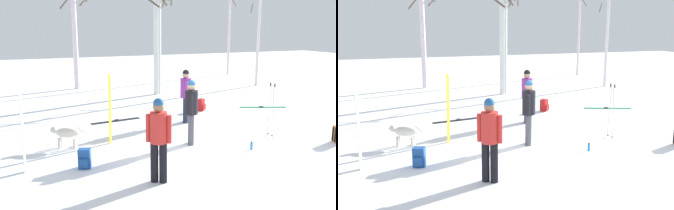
% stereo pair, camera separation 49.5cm
% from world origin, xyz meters
% --- Properties ---
extents(ground_plane, '(60.00, 60.00, 0.00)m').
position_xyz_m(ground_plane, '(0.00, 0.00, 0.00)').
color(ground_plane, white).
extents(person_0, '(0.45, 0.34, 1.72)m').
position_xyz_m(person_0, '(-1.91, -0.93, 0.98)').
color(person_0, black).
rests_on(person_0, ground_plane).
extents(person_1, '(0.34, 0.48, 1.72)m').
position_xyz_m(person_1, '(-0.22, 1.04, 0.98)').
color(person_1, '#4C4C56').
rests_on(person_1, ground_plane).
extents(person_2, '(0.34, 0.49, 1.72)m').
position_xyz_m(person_2, '(0.64, 3.17, 0.98)').
color(person_2, '#1E2338').
rests_on(person_2, ground_plane).
extents(dog, '(0.82, 0.47, 0.57)m').
position_xyz_m(dog, '(-3.32, 1.98, 0.39)').
color(dog, beige).
rests_on(dog, ground_plane).
extents(ski_pair_planted_0, '(0.13, 0.17, 1.85)m').
position_xyz_m(ski_pair_planted_0, '(-2.15, 1.96, 0.92)').
color(ski_pair_planted_0, yellow).
rests_on(ski_pair_planted_0, ground_plane).
extents(ski_pair_planted_1, '(0.07, 0.18, 1.77)m').
position_xyz_m(ski_pair_planted_1, '(-4.36, 0.69, 0.88)').
color(ski_pair_planted_1, white).
rests_on(ski_pair_planted_1, ground_plane).
extents(ski_pair_lying_0, '(1.69, 0.38, 0.05)m').
position_xyz_m(ski_pair_lying_0, '(-1.40, 4.20, 0.01)').
color(ski_pair_lying_0, black).
rests_on(ski_pair_lying_0, ground_plane).
extents(ski_pair_lying_1, '(1.70, 0.82, 0.05)m').
position_xyz_m(ski_pair_lying_1, '(4.35, 4.06, 0.01)').
color(ski_pair_lying_1, green).
rests_on(ski_pair_lying_1, ground_plane).
extents(ski_poles_0, '(0.07, 0.28, 1.54)m').
position_xyz_m(ski_poles_0, '(2.12, 0.75, 0.82)').
color(ski_poles_0, '#B2B2BC').
rests_on(ski_poles_0, ground_plane).
extents(backpack_0, '(0.32, 0.34, 0.44)m').
position_xyz_m(backpack_0, '(-3.14, 0.40, 0.21)').
color(backpack_0, '#1E4C99').
rests_on(backpack_0, ground_plane).
extents(backpack_2, '(0.34, 0.34, 0.44)m').
position_xyz_m(backpack_2, '(1.91, 4.49, 0.21)').
color(backpack_2, red).
rests_on(backpack_2, ground_plane).
extents(water_bottle_0, '(0.06, 0.06, 0.21)m').
position_xyz_m(water_bottle_0, '(0.99, 0.03, 0.10)').
color(water_bottle_0, '#1E72BF').
rests_on(water_bottle_0, ground_plane).
extents(birch_tree_2, '(1.54, 1.57, 6.62)m').
position_xyz_m(birch_tree_2, '(-1.41, 11.35, 3.30)').
color(birch_tree_2, silver).
rests_on(birch_tree_2, ground_plane).
extents(birch_tree_3, '(1.83, 1.48, 6.86)m').
position_xyz_m(birch_tree_3, '(1.64, 8.32, 3.57)').
color(birch_tree_3, silver).
rests_on(birch_tree_3, ground_plane).
extents(birch_tree_4, '(1.54, 1.73, 5.91)m').
position_xyz_m(birch_tree_4, '(1.77, 8.38, 3.15)').
color(birch_tree_4, silver).
rests_on(birch_tree_4, ground_plane).
extents(birch_tree_5, '(1.15, 1.16, 6.23)m').
position_xyz_m(birch_tree_5, '(7.34, 8.66, 3.16)').
color(birch_tree_5, silver).
rests_on(birch_tree_5, ground_plane).
extents(birch_tree_6, '(1.62, 1.62, 7.49)m').
position_xyz_m(birch_tree_6, '(8.48, 13.28, 3.81)').
color(birch_tree_6, silver).
rests_on(birch_tree_6, ground_plane).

